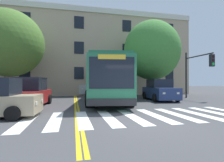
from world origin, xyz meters
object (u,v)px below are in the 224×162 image
car_navy_far_lane (160,91)px  street_tree_curbside_large (152,50)px  traffic_light_near_corner (197,67)px  street_tree_curbside_small (9,44)px  car_red_near_lane (29,93)px  city_bus (108,80)px  car_silver_behind_bus (87,86)px

car_navy_far_lane → street_tree_curbside_large: bearing=77.1°
traffic_light_near_corner → street_tree_curbside_small: (-16.60, 2.75, 1.96)m
car_red_near_lane → car_navy_far_lane: size_ratio=1.03×
city_bus → street_tree_curbside_large: size_ratio=1.40×
car_navy_far_lane → car_red_near_lane: bearing=-169.3°
car_silver_behind_bus → street_tree_curbside_small: size_ratio=0.64×
car_red_near_lane → car_navy_far_lane: car_red_near_lane is taller
street_tree_curbside_large → street_tree_curbside_small: (-13.45, -0.03, 0.04)m
car_navy_far_lane → traffic_light_near_corner: bearing=0.9°
car_red_near_lane → street_tree_curbside_small: street_tree_curbside_small is taller
car_red_near_lane → street_tree_curbside_large: size_ratio=0.59×
car_silver_behind_bus → traffic_light_near_corner: traffic_light_near_corner is taller
city_bus → street_tree_curbside_large: (5.22, 2.88, 3.17)m
car_red_near_lane → street_tree_curbside_large: (10.70, 4.74, 4.04)m
city_bus → car_silver_behind_bus: city_bus is taller
city_bus → car_navy_far_lane: size_ratio=2.45×
car_silver_behind_bus → street_tree_curbside_large: street_tree_curbside_large is taller
traffic_light_near_corner → car_red_near_lane: bearing=-171.9°
car_red_near_lane → car_silver_behind_bus: bearing=67.4°
car_red_near_lane → street_tree_curbside_small: size_ratio=0.56×
car_navy_far_lane → street_tree_curbside_small: 13.73m
city_bus → street_tree_curbside_small: bearing=160.9°
traffic_light_near_corner → street_tree_curbside_large: (-3.14, 2.79, 1.92)m
car_silver_behind_bus → traffic_light_near_corner: bearing=-43.7°
car_silver_behind_bus → car_navy_far_lane: bearing=-58.3°
traffic_light_near_corner → street_tree_curbside_small: street_tree_curbside_small is taller
car_red_near_lane → traffic_light_near_corner: traffic_light_near_corner is taller
street_tree_curbside_large → car_navy_far_lane: bearing=-102.9°
car_silver_behind_bus → street_tree_curbside_small: bearing=-139.9°
car_red_near_lane → street_tree_curbside_small: 6.82m
street_tree_curbside_large → car_silver_behind_bus: bearing=135.3°
city_bus → traffic_light_near_corner: size_ratio=2.45×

